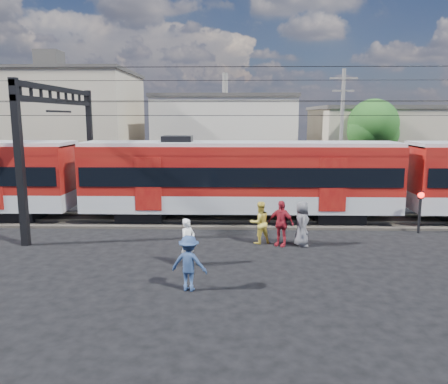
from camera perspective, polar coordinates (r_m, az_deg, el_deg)
The scene contains 17 objects.
ground at distance 15.38m, azimuth 5.35°, elevation -10.96°, with size 120.00×120.00×0.00m, color black.
track_bed at distance 23.01m, azimuth 4.02°, elevation -3.73°, with size 70.00×3.40×0.12m, color #2D2823.
rail_near at distance 22.26m, azimuth 4.11°, elevation -3.88°, with size 70.00×0.12×0.12m, color #59544C.
rail_far at distance 23.71m, azimuth 3.95°, elevation -3.02°, with size 70.00×0.12×0.12m, color #59544C.
commuter_train at distance 22.56m, azimuth 2.61°, elevation 2.07°, with size 50.30×3.08×4.17m.
catenary at distance 23.61m, azimuth -17.55°, elevation 8.63°, with size 70.00×9.30×7.52m.
building_west at distance 41.54m, azimuth -21.35°, elevation 8.09°, with size 14.28×10.20×9.30m.
building_midwest at distance 41.40m, azimuth 0.13°, elevation 7.37°, with size 12.24×12.24×7.30m.
building_mideast at distance 41.25m, azimuth 22.97°, elevation 5.89°, with size 16.32×10.20×6.30m.
utility_pole_mid at distance 30.19m, azimuth 15.09°, elevation 7.77°, with size 1.80×0.24×8.50m.
tree_near at distance 34.02m, azimuth 19.15°, elevation 7.98°, with size 3.82×3.64×6.72m.
pedestrian_a at distance 16.22m, azimuth -4.74°, elevation -6.55°, with size 0.65×0.42×1.77m, color white.
pedestrian_b at distance 18.97m, azimuth 4.70°, elevation -3.99°, with size 0.90×0.70×1.85m, color gold.
pedestrian_c at distance 13.98m, azimuth -4.59°, elevation -9.23°, with size 1.15×0.66×1.78m, color navy.
pedestrian_d at distance 18.70m, azimuth 7.43°, elevation -4.07°, with size 1.15×0.48×1.96m, color maroon.
pedestrian_e at distance 18.82m, azimuth 10.12°, elevation -4.09°, with size 0.95×0.62×1.94m, color #545358.
crossing_signal at distance 22.43m, azimuth 24.26°, elevation -1.46°, with size 0.29×0.29×2.01m.
Camera 1 is at (-1.04, -14.35, 5.46)m, focal length 35.00 mm.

